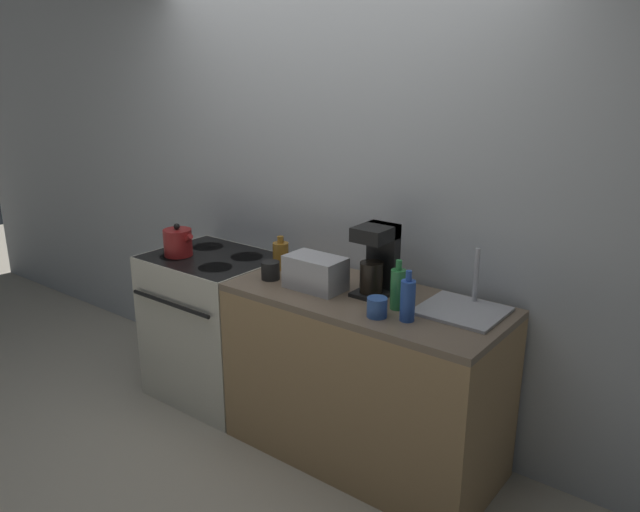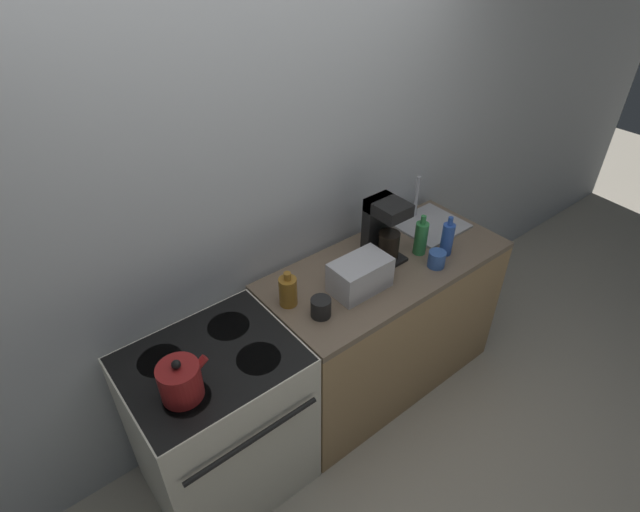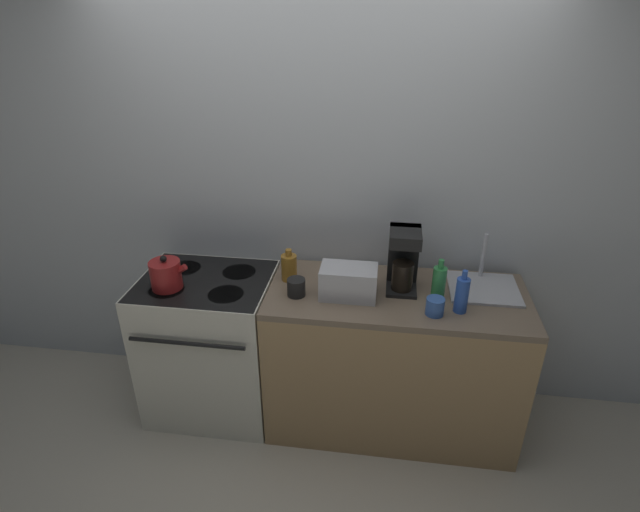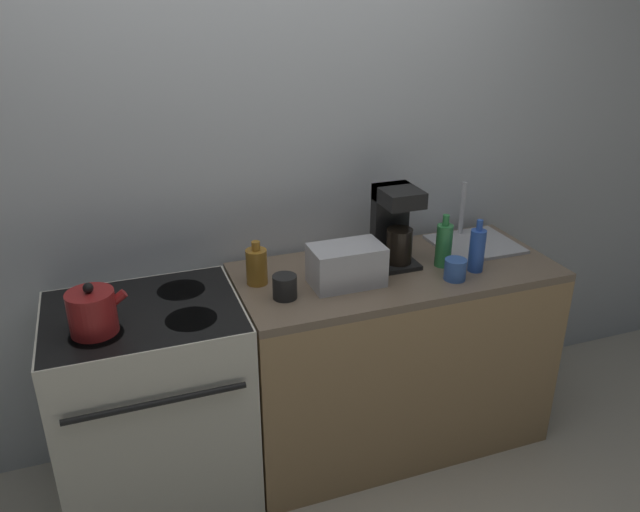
% 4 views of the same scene
% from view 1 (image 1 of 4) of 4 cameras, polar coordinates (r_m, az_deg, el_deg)
% --- Properties ---
extents(ground_plane, '(12.00, 12.00, 0.00)m').
position_cam_1_polar(ground_plane, '(3.63, -6.18, -16.96)').
color(ground_plane, beige).
extents(wall_back, '(8.00, 0.05, 2.60)m').
position_cam_1_polar(wall_back, '(3.60, 0.84, 5.52)').
color(wall_back, silver).
rests_on(wall_back, ground_plane).
extents(stove, '(0.76, 0.65, 0.92)m').
position_cam_1_polar(stove, '(3.97, -9.57, -6.20)').
color(stove, silver).
rests_on(stove, ground_plane).
extents(counter_block, '(1.43, 0.64, 0.92)m').
position_cam_1_polar(counter_block, '(3.33, 3.99, -11.08)').
color(counter_block, tan).
rests_on(counter_block, ground_plane).
extents(kettle, '(0.22, 0.17, 0.20)m').
position_cam_1_polar(kettle, '(3.85, -12.85, 1.24)').
color(kettle, maroon).
rests_on(kettle, stove).
extents(toaster, '(0.30, 0.18, 0.17)m').
position_cam_1_polar(toaster, '(3.20, -0.43, -1.53)').
color(toaster, '#BCBCC1').
rests_on(toaster, counter_block).
extents(coffee_maker, '(0.17, 0.21, 0.36)m').
position_cam_1_polar(coffee_maker, '(3.12, 5.27, -0.20)').
color(coffee_maker, black).
rests_on(coffee_maker, counter_block).
extents(sink_tray, '(0.38, 0.35, 0.28)m').
position_cam_1_polar(sink_tray, '(3.01, 12.93, -4.66)').
color(sink_tray, '#B7B7BC').
rests_on(sink_tray, counter_block).
extents(bottle_amber, '(0.09, 0.09, 0.19)m').
position_cam_1_polar(bottle_amber, '(3.52, -3.61, 0.07)').
color(bottle_amber, '#9E6B23').
rests_on(bottle_amber, counter_block).
extents(bottle_green, '(0.07, 0.07, 0.24)m').
position_cam_1_polar(bottle_green, '(2.96, 7.14, -2.96)').
color(bottle_green, '#338C47').
rests_on(bottle_green, counter_block).
extents(bottle_blue, '(0.07, 0.07, 0.24)m').
position_cam_1_polar(bottle_blue, '(2.84, 8.02, -4.00)').
color(bottle_blue, '#2D56B7').
rests_on(bottle_blue, counter_block).
extents(cup_black, '(0.10, 0.10, 0.10)m').
position_cam_1_polar(cup_black, '(3.36, -4.55, -1.33)').
color(cup_black, black).
rests_on(cup_black, counter_block).
extents(cup_blue, '(0.09, 0.09, 0.09)m').
position_cam_1_polar(cup_blue, '(2.88, 5.24, -4.69)').
color(cup_blue, '#3860B2').
rests_on(cup_blue, counter_block).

